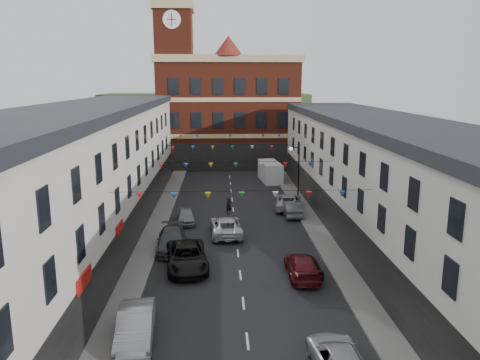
{
  "coord_description": "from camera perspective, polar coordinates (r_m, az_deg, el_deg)",
  "views": [
    {
      "loc": [
        -1.28,
        -32.85,
        12.61
      ],
      "look_at": [
        0.48,
        7.43,
        3.99
      ],
      "focal_mm": 35.0,
      "sensor_mm": 36.0,
      "label": 1
    }
  ],
  "objects": [
    {
      "name": "car_right_f",
      "position": [
        46.95,
        5.89,
        -2.61
      ],
      "size": [
        3.23,
        5.76,
        1.52
      ],
      "primitive_type": "imported",
      "rotation": [
        0.0,
        0.0,
        3.01
      ],
      "color": "#A6A8AB",
      "rests_on": "ground"
    },
    {
      "name": "car_left_b",
      "position": [
        24.55,
        -12.64,
        -17.0
      ],
      "size": [
        2.12,
        4.99,
        1.6
      ],
      "primitive_type": "imported",
      "rotation": [
        0.0,
        0.0,
        0.09
      ],
      "color": "#A3A5AB",
      "rests_on": "ground"
    },
    {
      "name": "car_right_e",
      "position": [
        44.66,
        6.34,
        -3.44
      ],
      "size": [
        1.59,
        4.42,
        1.45
      ],
      "primitive_type": "imported",
      "rotation": [
        0.0,
        0.0,
        3.13
      ],
      "color": "#4E5156",
      "rests_on": "ground"
    },
    {
      "name": "terrace_right",
      "position": [
        37.1,
        18.17,
        -0.61
      ],
      "size": [
        8.4,
        56.0,
        9.7
      ],
      "color": "#B9B8AD",
      "rests_on": "ground"
    },
    {
      "name": "car_left_d",
      "position": [
        36.03,
        -8.33,
        -7.25
      ],
      "size": [
        2.41,
        5.39,
        1.54
      ],
      "primitive_type": "imported",
      "rotation": [
        0.0,
        0.0,
        0.05
      ],
      "color": "#3C3E43",
      "rests_on": "ground"
    },
    {
      "name": "car_right_b",
      "position": [
        22.42,
        11.92,
        -20.46
      ],
      "size": [
        2.47,
        4.81,
        1.3
      ],
      "primitive_type": "imported",
      "rotation": [
        0.0,
        0.0,
        3.21
      ],
      "color": "#9FA3A7",
      "rests_on": "ground"
    },
    {
      "name": "civic_building",
      "position": [
        70.95,
        -1.47,
        8.45
      ],
      "size": [
        20.6,
        13.3,
        18.5
      ],
      "color": "maroon",
      "rests_on": "ground"
    },
    {
      "name": "car_left_e",
      "position": [
        42.48,
        -6.6,
        -4.33
      ],
      "size": [
        1.99,
        4.11,
        1.35
      ],
      "primitive_type": "imported",
      "rotation": [
        0.0,
        0.0,
        0.1
      ],
      "color": "gray",
      "rests_on": "ground"
    },
    {
      "name": "ground",
      "position": [
        35.21,
        -0.25,
        -8.91
      ],
      "size": [
        160.0,
        160.0,
        0.0
      ],
      "primitive_type": "plane",
      "color": "black",
      "rests_on": "ground"
    },
    {
      "name": "clock_tower",
      "position": [
        68.18,
        -7.96,
        13.91
      ],
      "size": [
        5.6,
        5.6,
        30.0
      ],
      "color": "maroon",
      "rests_on": "ground"
    },
    {
      "name": "pavement_right",
      "position": [
        37.93,
        10.19,
        -7.43
      ],
      "size": [
        1.8,
        64.0,
        0.15
      ],
      "primitive_type": "cube",
      "color": "#605E5B",
      "rests_on": "ground"
    },
    {
      "name": "pavement_left",
      "position": [
        37.46,
        -11.08,
        -7.71
      ],
      "size": [
        1.8,
        64.0,
        0.15
      ],
      "primitive_type": "cube",
      "color": "#605E5B",
      "rests_on": "ground"
    },
    {
      "name": "terrace_left",
      "position": [
        36.18,
        -19.31,
        -0.2
      ],
      "size": [
        8.4,
        56.0,
        10.7
      ],
      "color": "silver",
      "rests_on": "ground"
    },
    {
      "name": "pedestrian",
      "position": [
        44.87,
        -1.37,
        -3.2
      ],
      "size": [
        0.69,
        0.58,
        1.6
      ],
      "primitive_type": "imported",
      "rotation": [
        0.0,
        0.0,
        0.41
      ],
      "color": "black",
      "rests_on": "ground"
    },
    {
      "name": "distant_hill",
      "position": [
        95.2,
        -4.16,
        7.46
      ],
      "size": [
        40.0,
        14.0,
        10.0
      ],
      "primitive_type": "cube",
      "color": "#324F25",
      "rests_on": "ground"
    },
    {
      "name": "street_lamp",
      "position": [
        48.29,
        6.88,
        1.6
      ],
      "size": [
        1.1,
        0.36,
        6.0
      ],
      "color": "black",
      "rests_on": "ground"
    },
    {
      "name": "car_right_d",
      "position": [
        31.82,
        7.92,
        -10.08
      ],
      "size": [
        2.06,
        4.11,
        1.35
      ],
      "primitive_type": "imported",
      "rotation": [
        0.0,
        0.0,
        3.27
      ],
      "color": "black",
      "rests_on": "ground"
    },
    {
      "name": "white_van",
      "position": [
        59.49,
        3.69,
        1.02
      ],
      "size": [
        2.74,
        5.78,
        2.47
      ],
      "primitive_type": "cube",
      "rotation": [
        0.0,
        0.0,
        0.11
      ],
      "color": "silver",
      "rests_on": "ground"
    },
    {
      "name": "car_left_c",
      "position": [
        32.51,
        -6.5,
        -9.29
      ],
      "size": [
        3.4,
        6.12,
        1.62
      ],
      "primitive_type": "imported",
      "rotation": [
        0.0,
        0.0,
        0.12
      ],
      "color": "black",
      "rests_on": "ground"
    },
    {
      "name": "moving_car",
      "position": [
        38.99,
        -1.69,
        -5.64
      ],
      "size": [
        2.77,
        5.54,
        1.5
      ],
      "primitive_type": "imported",
      "rotation": [
        0.0,
        0.0,
        3.19
      ],
      "color": "silver",
      "rests_on": "ground"
    },
    {
      "name": "car_right_c",
      "position": [
        31.34,
        7.6,
        -10.38
      ],
      "size": [
        2.06,
        4.88,
        1.41
      ],
      "primitive_type": "imported",
      "rotation": [
        0.0,
        0.0,
        3.12
      ],
      "color": "#551115",
      "rests_on": "ground"
    }
  ]
}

